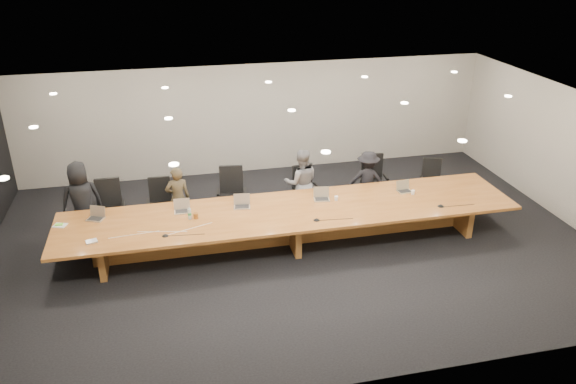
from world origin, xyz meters
name	(u,v)px	position (x,y,z in m)	size (l,w,h in m)	color
ground	(291,243)	(0.00, 0.00, 0.00)	(12.00, 12.00, 0.00)	black
back_wall	(256,119)	(0.00, 4.00, 1.40)	(12.00, 0.02, 2.80)	beige
conference_table	(291,220)	(0.00, 0.00, 0.52)	(9.00, 1.80, 0.75)	brown
chair_far_left	(109,209)	(-3.54, 1.16, 0.60)	(0.61, 0.61, 1.20)	black
chair_left	(161,204)	(-2.51, 1.27, 0.55)	(0.56, 0.56, 1.09)	black
chair_mid_left	(232,195)	(-1.01, 1.27, 0.60)	(0.61, 0.61, 1.21)	black
chair_mid_right	(306,190)	(0.63, 1.26, 0.55)	(0.56, 0.56, 1.10)	black
chair_right	(374,180)	(2.24, 1.35, 0.59)	(0.60, 0.60, 1.18)	black
chair_far_right	(432,181)	(3.62, 1.21, 0.51)	(0.52, 0.52, 1.02)	black
person_a	(82,200)	(-4.05, 1.23, 0.81)	(0.79, 0.52, 1.63)	black
person_b	(178,198)	(-2.15, 1.15, 0.69)	(0.51, 0.33, 1.39)	#382F1E
person_c	(301,183)	(0.50, 1.21, 0.76)	(0.74, 0.58, 1.53)	slate
person_d	(367,180)	(2.03, 1.20, 0.68)	(0.88, 0.50, 1.36)	black
laptop_a	(95,214)	(-3.73, 0.43, 0.87)	(0.31, 0.22, 0.24)	#BEAA91
laptop_b	(182,206)	(-2.10, 0.38, 0.87)	(0.31, 0.23, 0.25)	#B9A78D
laptop_c	(242,202)	(-0.93, 0.32, 0.88)	(0.32, 0.23, 0.25)	tan
laptop_d	(322,194)	(0.71, 0.30, 0.87)	(0.32, 0.23, 0.25)	tan
laptop_e	(405,187)	(2.52, 0.29, 0.86)	(0.29, 0.21, 0.23)	#B6AC8B
water_bottle	(190,214)	(-1.97, 0.06, 0.86)	(0.07, 0.07, 0.21)	#A9B8B4
amber_mug	(196,216)	(-1.86, 0.04, 0.81)	(0.09, 0.09, 0.11)	brown
paper_cup_near	(336,198)	(0.99, 0.22, 0.79)	(0.08, 0.08, 0.09)	silver
paper_cup_far	(413,192)	(2.63, 0.13, 0.80)	(0.08, 0.08, 0.09)	white
notepad	(60,225)	(-4.35, 0.31, 0.76)	(0.23, 0.19, 0.01)	silver
lime_gadget	(59,224)	(-4.36, 0.32, 0.77)	(0.14, 0.08, 0.02)	#6BCB36
av_box	(92,241)	(-3.72, -0.46, 0.76)	(0.19, 0.15, 0.03)	#B2B2B7
mic_left	(165,235)	(-2.45, -0.52, 0.77)	(0.12, 0.12, 0.03)	black
mic_center	(317,220)	(0.36, -0.54, 0.77)	(0.13, 0.13, 0.03)	black
mic_right	(441,206)	(2.94, -0.52, 0.77)	(0.14, 0.14, 0.03)	black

